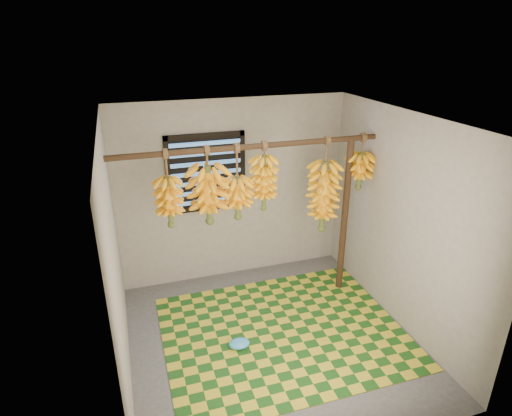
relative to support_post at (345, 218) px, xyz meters
name	(u,v)px	position (x,y,z in m)	size (l,w,h in m)	color
floor	(271,340)	(-1.20, -0.70, -1.00)	(3.00, 3.00, 0.01)	#4B4B4B
ceiling	(275,121)	(-1.20, -0.70, 1.40)	(3.00, 3.00, 0.01)	silver
wall_back	(233,192)	(-1.20, 0.80, 0.20)	(3.00, 0.01, 2.40)	gray
wall_left	(115,266)	(-2.71, -0.70, 0.20)	(0.01, 3.00, 2.40)	gray
wall_right	(402,223)	(0.30, -0.70, 0.20)	(0.01, 3.00, 2.40)	gray
window	(206,173)	(-1.55, 0.78, 0.50)	(1.00, 0.04, 1.00)	black
hanging_pole	(252,147)	(-1.20, 0.00, 1.00)	(0.06, 0.06, 3.00)	#3E2A17
support_post	(345,218)	(0.00, 0.00, 0.00)	(0.08, 0.08, 2.00)	#3E2A17
woven_mat	(283,331)	(-1.03, -0.62, -0.99)	(2.63, 2.10, 0.01)	#1A4D16
plastic_bag	(239,344)	(-1.58, -0.72, -0.94)	(0.23, 0.17, 0.09)	#3EA3EA
banana_bunch_a	(169,202)	(-2.11, 0.00, 0.48)	(0.30, 0.30, 0.85)	brown
banana_bunch_b	(209,195)	(-1.69, 0.00, 0.51)	(0.42, 0.42, 0.87)	brown
banana_bunch_c	(238,198)	(-1.37, 0.00, 0.44)	(0.32, 0.32, 0.86)	brown
banana_bunch_d	(264,183)	(-1.06, 0.00, 0.57)	(0.30, 0.30, 0.80)	brown
banana_bunch_e	(323,197)	(-0.31, 0.00, 0.32)	(0.37, 0.37, 1.17)	brown
banana_bunch_f	(360,171)	(0.15, 0.00, 0.59)	(0.32, 0.32, 0.68)	brown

